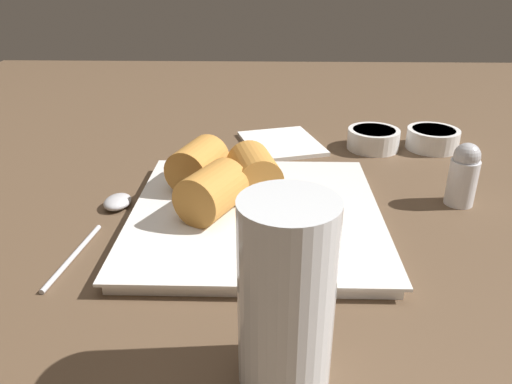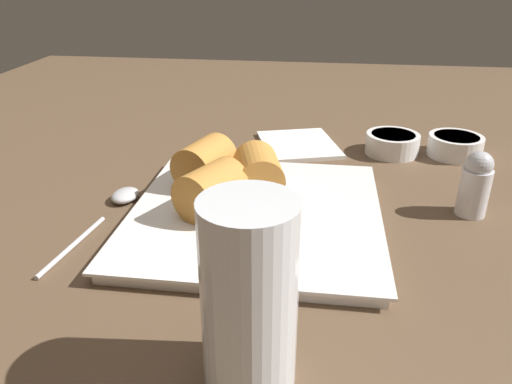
{
  "view_description": "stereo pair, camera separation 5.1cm",
  "coord_description": "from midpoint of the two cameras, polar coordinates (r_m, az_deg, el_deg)",
  "views": [
    {
      "loc": [
        46.47,
        2.43,
        28.5
      ],
      "look_at": [
        -1.16,
        1.23,
        5.6
      ],
      "focal_mm": 35.0,
      "sensor_mm": 36.0,
      "label": 1
    },
    {
      "loc": [
        46.06,
        7.56,
        28.5
      ],
      "look_at": [
        -1.16,
        1.23,
        5.6
      ],
      "focal_mm": 35.0,
      "sensor_mm": 36.0,
      "label": 2
    }
  ],
  "objects": [
    {
      "name": "table_surface",
      "position": [
        0.54,
        1.28,
        -4.91
      ],
      "size": [
        180.0,
        140.0,
        2.0
      ],
      "color": "brown",
      "rests_on": "ground"
    },
    {
      "name": "serving_plate",
      "position": [
        0.54,
        2.72,
        -2.77
      ],
      "size": [
        27.62,
        26.65,
        1.5
      ],
      "color": "white",
      "rests_on": "table_surface"
    },
    {
      "name": "roll_front_left",
      "position": [
        0.52,
        -2.07,
        0.28
      ],
      "size": [
        8.35,
        7.69,
        5.24
      ],
      "color": "#C68438",
      "rests_on": "serving_plate"
    },
    {
      "name": "roll_front_right",
      "position": [
        0.59,
        -3.22,
        3.54
      ],
      "size": [
        8.16,
        7.13,
        5.24
      ],
      "color": "#C68438",
      "rests_on": "serving_plate"
    },
    {
      "name": "roll_back_left",
      "position": [
        0.57,
        2.79,
        2.44
      ],
      "size": [
        8.09,
        6.74,
        5.24
      ],
      "color": "#C68438",
      "rests_on": "serving_plate"
    },
    {
      "name": "dipping_bowl_near",
      "position": [
        0.76,
        17.22,
        5.35
      ],
      "size": [
        7.61,
        7.61,
        2.99
      ],
      "color": "white",
      "rests_on": "table_surface"
    },
    {
      "name": "dipping_bowl_far",
      "position": [
        0.78,
        23.6,
        4.91
      ],
      "size": [
        7.61,
        7.61,
        2.99
      ],
      "color": "white",
      "rests_on": "table_surface"
    },
    {
      "name": "spoon",
      "position": [
        0.59,
        -13.09,
        -1.17
      ],
      "size": [
        18.58,
        4.04,
        1.35
      ],
      "color": "silver",
      "rests_on": "table_surface"
    },
    {
      "name": "napkin",
      "position": [
        0.76,
        6.82,
        5.37
      ],
      "size": [
        15.17,
        13.92,
        0.6
      ],
      "color": "white",
      "rests_on": "table_surface"
    },
    {
      "name": "drinking_glass",
      "position": [
        0.32,
        3.86,
        -11.99
      ],
      "size": [
        6.28,
        6.28,
        13.52
      ],
      "color": "silver",
      "rests_on": "table_surface"
    },
    {
      "name": "salt_shaker",
      "position": [
        0.6,
        26.06,
        0.79
      ],
      "size": [
        3.27,
        3.27,
        7.45
      ],
      "color": "silver",
      "rests_on": "table_surface"
    }
  ]
}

